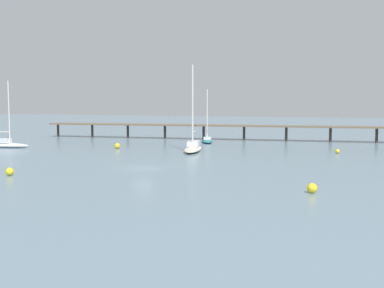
{
  "coord_description": "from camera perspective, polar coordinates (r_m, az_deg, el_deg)",
  "views": [
    {
      "loc": [
        24.0,
        -45.27,
        7.17
      ],
      "look_at": [
        0.0,
        14.64,
        1.5
      ],
      "focal_mm": 43.4,
      "sensor_mm": 36.0,
      "label": 1
    }
  ],
  "objects": [
    {
      "name": "sailboat_cream",
      "position": [
        69.33,
        0.13,
        -0.32
      ],
      "size": [
        4.75,
        9.84,
        12.81
      ],
      "color": "beige",
      "rests_on": "ground_plane"
    },
    {
      "name": "ground_plane",
      "position": [
        51.74,
        -6.05,
        -2.97
      ],
      "size": [
        400.0,
        400.0,
        0.0
      ],
      "primitive_type": "plane",
      "color": "slate"
    },
    {
      "name": "pier",
      "position": [
        89.74,
        18.17,
        2.8
      ],
      "size": [
        82.28,
        14.59,
        7.89
      ],
      "color": "brown",
      "rests_on": "ground_plane"
    },
    {
      "name": "mooring_buoy_outer",
      "position": [
        69.71,
        17.45,
        -0.85
      ],
      "size": [
        0.63,
        0.63,
        0.63
      ],
      "primitive_type": "sphere",
      "color": "yellow",
      "rests_on": "ground_plane"
    },
    {
      "name": "mooring_buoy_mid",
      "position": [
        49.63,
        -21.5,
        -3.18
      ],
      "size": [
        0.79,
        0.79,
        0.79
      ],
      "primitive_type": "sphere",
      "color": "yellow",
      "rests_on": "ground_plane"
    },
    {
      "name": "sailboat_white",
      "position": [
        80.91,
        -21.72,
        0.05
      ],
      "size": [
        7.53,
        3.14,
        10.78
      ],
      "color": "white",
      "rests_on": "ground_plane"
    },
    {
      "name": "mooring_buoy_near",
      "position": [
        74.52,
        -9.16,
        -0.23
      ],
      "size": [
        0.88,
        0.88,
        0.88
      ],
      "primitive_type": "sphere",
      "color": "yellow",
      "rests_on": "ground_plane"
    },
    {
      "name": "sailboat_teal",
      "position": [
        84.76,
        1.87,
        0.55
      ],
      "size": [
        4.25,
        6.85,
        9.75
      ],
      "color": "#1E727A",
      "rests_on": "ground_plane"
    },
    {
      "name": "mooring_buoy_inner",
      "position": [
        38.5,
        14.55,
        -5.27
      ],
      "size": [
        0.8,
        0.8,
        0.8
      ],
      "primitive_type": "sphere",
      "color": "yellow",
      "rests_on": "ground_plane"
    }
  ]
}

